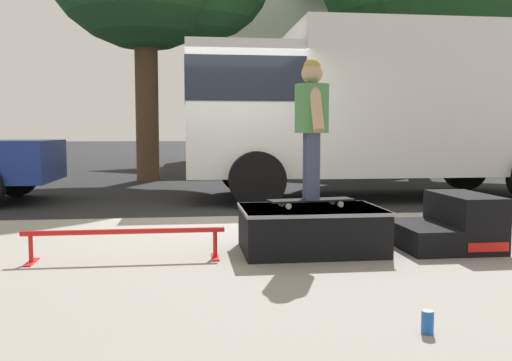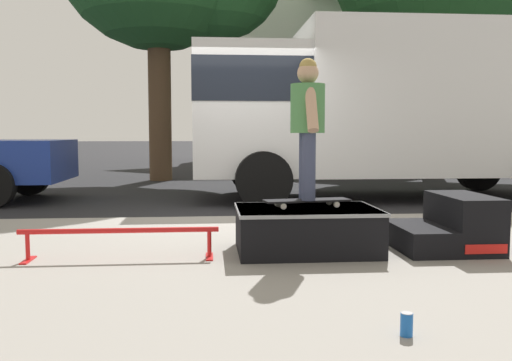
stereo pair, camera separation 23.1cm
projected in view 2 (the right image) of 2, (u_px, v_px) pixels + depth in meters
ground_plane at (240, 219)px, 7.54m from camera, size 140.00×140.00×0.00m
sidewalk_slab at (261, 268)px, 4.56m from camera, size 50.00×5.00×0.12m
skate_box at (307, 228)px, 4.90m from camera, size 1.25×0.86×0.40m
kicker_ramp at (449, 227)px, 5.01m from camera, size 0.84×0.87×0.50m
grind_rail at (120, 235)px, 4.62m from camera, size 1.67×0.28×0.27m
skateboard at (307, 201)px, 4.94m from camera, size 0.80×0.32×0.07m
skater_kid at (308, 117)px, 4.87m from camera, size 0.31×0.65×1.26m
soda_can at (407, 324)px, 2.88m from camera, size 0.07×0.07×0.13m
box_truck at (386, 104)px, 9.81m from camera, size 6.91×2.63×3.05m
house_behind at (337, 58)px, 22.49m from camera, size 9.54×8.22×8.40m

